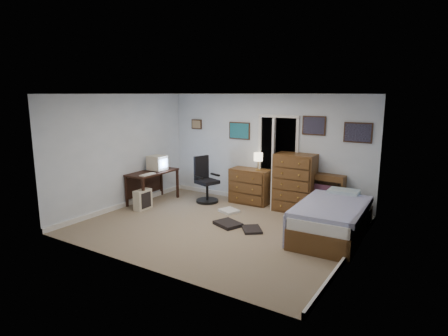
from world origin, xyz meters
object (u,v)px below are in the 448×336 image
(computer_desk, at_px, (150,178))
(low_dresser, at_px, (250,186))
(tall_dresser, at_px, (295,183))
(bed, at_px, (332,219))
(office_chair, at_px, (206,184))

(computer_desk, distance_m, low_dresser, 2.35)
(low_dresser, bearing_deg, tall_dresser, -3.33)
(low_dresser, relative_size, tall_dresser, 0.72)
(computer_desk, distance_m, bed, 4.28)
(computer_desk, height_order, low_dresser, low_dresser)
(low_dresser, distance_m, bed, 2.46)
(office_chair, bearing_deg, computer_desk, -130.70)
(office_chair, distance_m, tall_dresser, 2.09)
(tall_dresser, bearing_deg, low_dresser, 177.03)
(computer_desk, distance_m, tall_dresser, 3.35)
(office_chair, xyz_separation_m, bed, (3.16, -0.58, -0.10))
(office_chair, relative_size, bed, 0.51)
(low_dresser, height_order, tall_dresser, tall_dresser)
(low_dresser, xyz_separation_m, tall_dresser, (1.10, -0.02, 0.22))
(office_chair, bearing_deg, low_dresser, 44.28)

